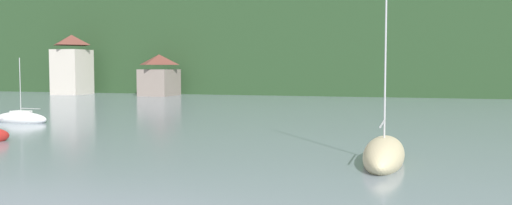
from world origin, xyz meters
The scene contains 5 objects.
wooded_hillside centered at (5.20, 121.92, 7.45)m, with size 352.00×52.59×47.79m.
shore_building_west centered at (-46.74, 85.86, 4.70)m, with size 5.06×5.48×9.70m.
shore_building_westcentral centered at (-31.16, 86.20, 3.13)m, with size 4.89×6.19×6.42m.
sailboat_far_2 centered at (-22.85, 45.28, 0.29)m, with size 5.06×1.87×5.52m.
sailboat_mid_11 centered at (6.68, 34.35, 0.39)m, with size 1.95×7.17×11.17m.
Camera 1 is at (8.40, 8.20, 4.47)m, focal length 38.74 mm.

